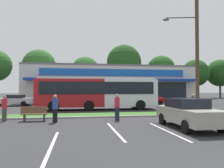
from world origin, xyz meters
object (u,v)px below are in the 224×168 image
object	(u,v)px
car_0	(13,100)
pedestrian_mid	(4,108)
car_1	(148,99)
pedestrian_near_bench	(193,106)
utility_pole	(196,42)
pedestrian_by_pole	(117,107)
car_3	(75,99)
bus_stop_bench	(34,113)
car_4	(188,113)
pedestrian_far	(55,108)
city_bus	(97,92)

from	to	relation	value
car_0	pedestrian_mid	bearing A→B (deg)	102.99
car_1	pedestrian_mid	bearing A→B (deg)	-137.51
pedestrian_near_bench	utility_pole	bearing A→B (deg)	119.57
car_0	pedestrian_mid	world-z (taller)	pedestrian_mid
car_1	pedestrian_near_bench	world-z (taller)	pedestrian_near_bench
utility_pole	car_0	size ratio (longest dim) A/B	2.40
car_0	pedestrian_near_bench	world-z (taller)	pedestrian_near_bench
pedestrian_mid	pedestrian_by_pole	bearing A→B (deg)	8.71
car_3	pedestrian_by_pole	size ratio (longest dim) A/B	2.52
bus_stop_bench	pedestrian_near_bench	world-z (taller)	pedestrian_near_bench
utility_pole	car_3	distance (m)	16.30
car_4	pedestrian_by_pole	distance (m)	4.69
utility_pole	pedestrian_mid	xyz separation A→B (m)	(-14.50, -2.00, -5.19)
bus_stop_bench	pedestrian_mid	bearing A→B (deg)	-8.38
car_1	pedestrian_by_pole	bearing A→B (deg)	-116.49
utility_pole	pedestrian_far	size ratio (longest dim) A/B	6.59
city_bus	pedestrian_far	size ratio (longest dim) A/B	6.96
bus_stop_bench	car_1	xyz separation A→B (m)	(12.07, 13.06, 0.23)
pedestrian_by_pole	pedestrian_far	distance (m)	3.98
pedestrian_by_pole	pedestrian_mid	bearing A→B (deg)	-44.30
car_4	pedestrian_near_bench	bearing A→B (deg)	146.93
car_0	city_bus	bearing A→B (deg)	145.96
car_4	pedestrian_near_bench	distance (m)	4.37
car_4	pedestrian_far	bearing A→B (deg)	-113.58
city_bus	pedestrian_by_pole	size ratio (longest dim) A/B	6.87
pedestrian_near_bench	car_3	bearing A→B (deg)	-175.62
bus_stop_bench	pedestrian_near_bench	bearing A→B (deg)	178.84
pedestrian_by_pole	utility_pole	bearing A→B (deg)	161.87
utility_pole	car_1	distance (m)	12.02
pedestrian_far	car_4	bearing A→B (deg)	32.89
bus_stop_bench	car_1	world-z (taller)	car_1
car_3	pedestrian_mid	bearing A→B (deg)	72.10
utility_pole	city_bus	world-z (taller)	utility_pole
pedestrian_by_pole	pedestrian_far	xyz separation A→B (m)	(-3.97, -0.32, -0.01)
bus_stop_bench	pedestrian_by_pole	bearing A→B (deg)	175.29
car_0	pedestrian_by_pole	bearing A→B (deg)	125.83
pedestrian_by_pole	car_4	bearing A→B (deg)	94.22
bus_stop_bench	car_0	world-z (taller)	car_0
car_4	pedestrian_far	world-z (taller)	pedestrian_far
city_bus	pedestrian_mid	distance (m)	9.73
bus_stop_bench	car_3	size ratio (longest dim) A/B	0.36
city_bus	car_0	xyz separation A→B (m)	(-9.80, 6.62, -1.03)
pedestrian_mid	car_0	bearing A→B (deg)	117.37
city_bus	pedestrian_near_bench	world-z (taller)	city_bus
utility_pole	pedestrian_near_bench	bearing A→B (deg)	-124.20
pedestrian_by_pole	car_1	bearing A→B (deg)	-155.12
car_0	pedestrian_far	xyz separation A→B (m)	(6.41, -14.69, 0.13)
car_4	utility_pole	bearing A→B (deg)	146.47
car_0	utility_pole	bearing A→B (deg)	146.57
car_0	pedestrian_mid	xyz separation A→B (m)	(3.15, -13.66, 0.10)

